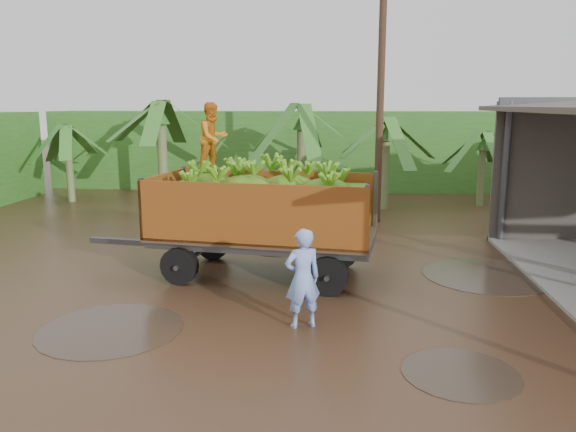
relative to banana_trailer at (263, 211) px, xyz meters
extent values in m
plane|color=black|center=(1.09, -1.82, -1.51)|extent=(100.00, 100.00, 0.00)
cube|color=#2D661E|center=(-0.91, 14.18, 0.29)|extent=(22.00, 3.00, 3.60)
cube|color=#47474C|center=(-3.42, 0.44, -0.91)|extent=(1.99, 0.39, 0.13)
imported|color=orange|center=(-1.25, 0.58, 1.63)|extent=(0.99, 1.01, 1.65)
imported|color=#809FE9|center=(1.12, -3.00, -0.61)|extent=(0.77, 0.66, 1.80)
cylinder|color=#47301E|center=(2.99, 6.44, 2.55)|extent=(0.24, 0.24, 8.13)
camera|label=1|loc=(1.78, -12.47, 2.40)|focal=35.00mm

